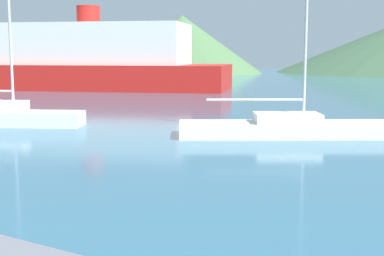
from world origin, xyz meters
name	(u,v)px	position (x,y,z in m)	size (l,w,h in m)	color
sailboat_inner	(287,127)	(3.12, 20.85, 0.38)	(8.68, 3.85, 9.08)	white
sailboat_middle	(2,116)	(-9.46, 21.41, 0.45)	(7.36, 2.34, 7.26)	white
ferry_distant	(89,60)	(-15.31, 46.00, 2.58)	(25.40, 8.89, 7.44)	red
hill_west	(182,44)	(-15.46, 85.61, 4.65)	(26.09, 26.09, 9.29)	#476B42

